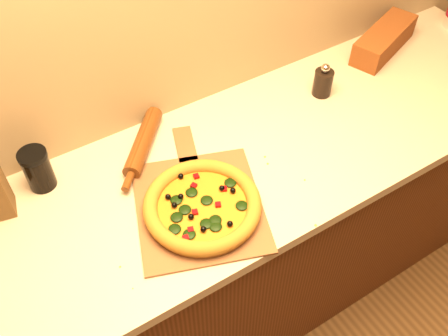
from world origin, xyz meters
TOP-DOWN VIEW (x-y plane):
  - cabinet at (0.00, 1.43)m, footprint 2.80×0.65m
  - countertop at (0.00, 1.43)m, footprint 2.84×0.68m
  - pizza_peel at (-0.04, 1.34)m, footprint 0.48×0.59m
  - pizza at (-0.05, 1.31)m, footprint 0.34×0.34m
  - pepper_grinder at (0.59, 1.54)m, footprint 0.07×0.07m
  - rolling_pin at (-0.08, 1.64)m, footprint 0.29×0.33m
  - bread_bag at (0.98, 1.63)m, footprint 0.37×0.22m
  - dark_jar at (-0.41, 1.66)m, footprint 0.09×0.09m

SIDE VIEW (x-z plane):
  - cabinet at x=0.00m, z-range 0.00..0.86m
  - countertop at x=0.00m, z-range 0.86..0.90m
  - pizza_peel at x=-0.04m, z-range 0.90..0.91m
  - rolling_pin at x=-0.08m, z-range 0.90..0.96m
  - pizza at x=-0.05m, z-range 0.91..0.96m
  - bread_bag at x=0.98m, z-range 0.90..1.00m
  - pepper_grinder at x=0.59m, z-range 0.89..1.02m
  - dark_jar at x=-0.41m, z-range 0.90..1.04m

